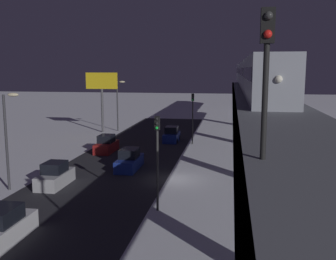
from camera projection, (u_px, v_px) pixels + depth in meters
ground_plane at (174, 179)px, 33.66m from camera, size 240.00×240.00×0.00m
avenue_asphalt at (106, 176)px, 34.62m from camera, size 11.00×82.00×0.01m
elevated_railway at (263, 111)px, 31.57m from camera, size 5.00×82.00×6.99m
subway_train at (250, 73)px, 58.06m from camera, size 2.94×74.07×3.40m
rail_signal at (266, 58)px, 10.19m from camera, size 0.36×0.41×4.00m
sedan_blue at (172, 135)px, 51.19m from camera, size 1.91×4.12×1.97m
sedan_silver at (55, 176)px, 31.70m from camera, size 1.80×4.09×1.97m
sedan_red at (106, 145)px, 44.70m from camera, size 1.80×4.23×1.97m
sedan_white at (2, 228)px, 21.34m from camera, size 1.80×4.66×1.97m
sedan_blue_2 at (129, 161)px, 37.03m from camera, size 1.80×4.62×1.97m
traffic_light_near at (157, 149)px, 25.60m from camera, size 0.32×0.44×6.40m
traffic_light_mid at (193, 111)px, 48.70m from camera, size 0.32×0.44×6.40m
commercial_billboard at (102, 87)px, 57.76m from camera, size 4.80×0.36×8.90m
street_lamp_near at (8, 130)px, 29.96m from camera, size 1.35×0.44×7.65m
street_lamp_far at (119, 100)px, 59.21m from camera, size 1.35×0.44×7.65m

